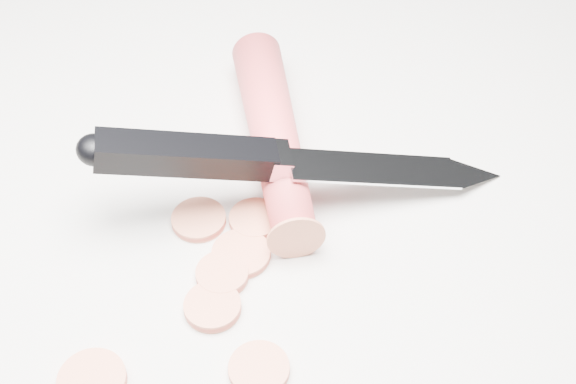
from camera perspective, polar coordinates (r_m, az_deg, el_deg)
ground at (r=0.52m, az=-6.20°, el=-3.59°), size 2.40×2.40×0.00m
carrot at (r=0.56m, az=-1.00°, el=4.09°), size 0.10×0.18×0.03m
carrot_slice_0 at (r=0.47m, az=-13.76°, el=-12.90°), size 0.04×0.04×0.01m
carrot_slice_1 at (r=0.49m, az=-5.39°, el=-8.11°), size 0.03×0.03×0.01m
carrot_slice_2 at (r=0.51m, az=-3.36°, el=-4.41°), size 0.04×0.04×0.01m
carrot_slice_3 at (r=0.50m, az=-4.70°, el=-5.85°), size 0.03×0.03×0.01m
carrot_slice_4 at (r=0.53m, az=-2.38°, el=-1.96°), size 0.03×0.03×0.01m
carrot_slice_5 at (r=0.53m, az=-6.37°, el=-1.96°), size 0.04×0.04×0.01m
carrot_slice_6 at (r=0.46m, az=-2.08°, el=-12.46°), size 0.03×0.03×0.01m
kitchen_knife at (r=0.51m, az=1.10°, el=2.49°), size 0.27×0.14×0.08m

